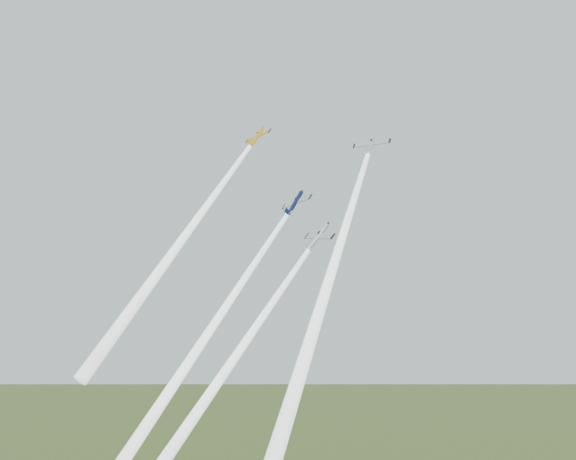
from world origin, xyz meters
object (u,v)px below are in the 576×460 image
object	(u,v)px
plane_silver_low	(317,238)
plane_navy	(295,203)
plane_yellow	(257,137)
plane_silver_right	(371,144)

from	to	relation	value
plane_silver_low	plane_navy	bearing A→B (deg)	163.17
plane_yellow	plane_silver_right	world-z (taller)	plane_yellow
plane_navy	plane_silver_low	distance (m)	15.82
plane_silver_right	plane_silver_low	xyz separation A→B (m)	(-7.76, -7.20, -18.24)
plane_silver_low	plane_silver_right	bearing A→B (deg)	63.55
plane_yellow	plane_navy	distance (m)	18.54
plane_navy	plane_silver_low	size ratio (longest dim) A/B	1.01
plane_silver_right	plane_silver_low	size ratio (longest dim) A/B	0.89
plane_navy	plane_yellow	bearing A→B (deg)	-167.36
plane_yellow	plane_navy	xyz separation A→B (m)	(10.06, -0.11, -15.57)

